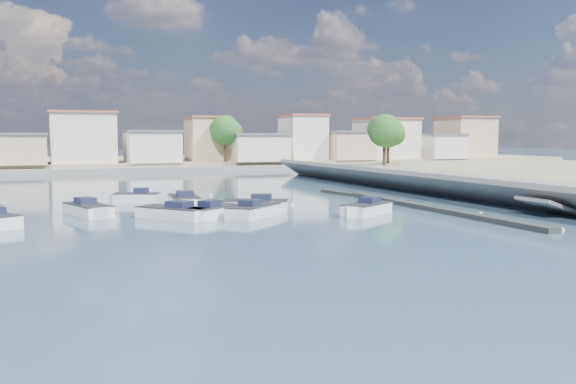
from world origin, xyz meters
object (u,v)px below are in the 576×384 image
at_px(motorboat_c, 251,206).
at_px(motorboat_f, 135,198).
at_px(motorboat_d, 365,210).
at_px(motorboat_e, 184,201).
at_px(motorboat_h, 216,212).
at_px(motorboat_g, 89,210).
at_px(motorboat_b, 256,211).
at_px(motorboat_a, 170,213).

distance_m(motorboat_c, motorboat_f, 12.08).
bearing_deg(motorboat_d, motorboat_e, 135.28).
distance_m(motorboat_f, motorboat_h, 13.11).
xyz_separation_m(motorboat_d, motorboat_g, (-18.92, 6.68, 0.00)).
xyz_separation_m(motorboat_d, motorboat_f, (-14.61, 14.97, 0.00)).
bearing_deg(motorboat_e, motorboat_f, 131.47).
bearing_deg(motorboat_b, motorboat_g, 157.51).
height_order(motorboat_a, motorboat_g, same).
bearing_deg(motorboat_a, motorboat_e, 71.99).
distance_m(motorboat_f, motorboat_g, 9.34).
xyz_separation_m(motorboat_c, motorboat_g, (-11.99, 1.03, 0.00)).
bearing_deg(motorboat_c, motorboat_d, -39.19).
xyz_separation_m(motorboat_a, motorboat_f, (-0.90, 11.95, -0.00)).
relative_size(motorboat_d, motorboat_h, 1.03).
xyz_separation_m(motorboat_c, motorboat_e, (-4.19, 5.36, -0.00)).
xyz_separation_m(motorboat_e, motorboat_g, (-7.80, -4.34, 0.00)).
xyz_separation_m(motorboat_f, motorboat_g, (-4.30, -8.29, 0.00)).
xyz_separation_m(motorboat_b, motorboat_f, (-6.86, 12.91, 0.00)).
xyz_separation_m(motorboat_b, motorboat_g, (-11.17, 4.62, 0.00)).
bearing_deg(motorboat_e, motorboat_c, -51.99).
xyz_separation_m(motorboat_d, motorboat_e, (-11.12, 11.01, 0.00)).
height_order(motorboat_e, motorboat_g, same).
height_order(motorboat_b, motorboat_e, same).
height_order(motorboat_a, motorboat_b, same).
bearing_deg(motorboat_d, motorboat_g, 160.56).
distance_m(motorboat_b, motorboat_e, 9.57).
bearing_deg(motorboat_a, motorboat_f, 94.28).
bearing_deg(motorboat_h, motorboat_a, 170.53).
relative_size(motorboat_e, motorboat_f, 1.43).
height_order(motorboat_e, motorboat_h, same).
xyz_separation_m(motorboat_g, motorboat_h, (8.34, -4.19, -0.00)).
bearing_deg(motorboat_e, motorboat_h, -86.34).
relative_size(motorboat_e, motorboat_g, 1.07).
relative_size(motorboat_c, motorboat_e, 0.90).
height_order(motorboat_f, motorboat_h, same).
height_order(motorboat_b, motorboat_g, same).
relative_size(motorboat_d, motorboat_g, 0.85).
relative_size(motorboat_c, motorboat_f, 1.29).
relative_size(motorboat_b, motorboat_f, 1.13).
height_order(motorboat_d, motorboat_e, same).
height_order(motorboat_c, motorboat_g, same).
relative_size(motorboat_d, motorboat_f, 1.14).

